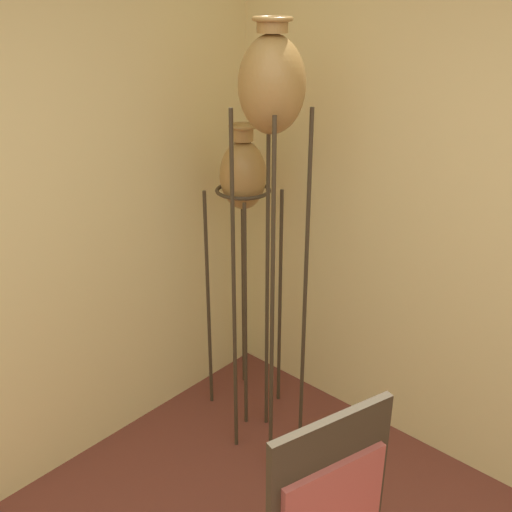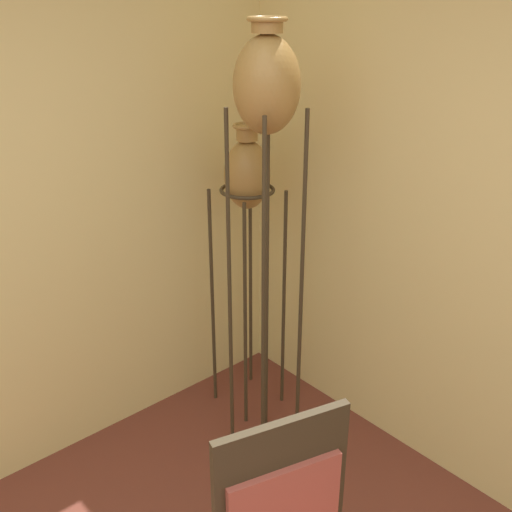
# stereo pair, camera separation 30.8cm
# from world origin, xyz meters

# --- Properties ---
(vase_stand_tall) EXTENTS (0.29, 0.29, 2.21)m
(vase_stand_tall) POSITION_xyz_m (1.43, 1.31, 1.87)
(vase_stand_tall) COLOR #382D1E
(vase_stand_tall) RESTS_ON ground_plane
(vase_stand_medium) EXTENTS (0.31, 0.31, 1.70)m
(vase_stand_medium) POSITION_xyz_m (1.63, 1.67, 1.37)
(vase_stand_medium) COLOR #382D1E
(vase_stand_medium) RESTS_ON ground_plane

